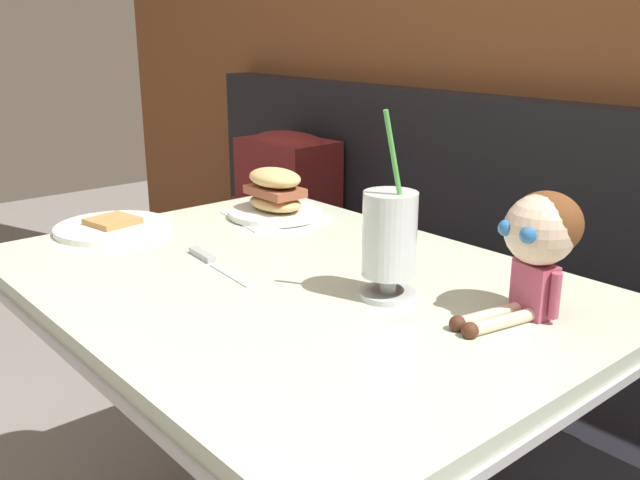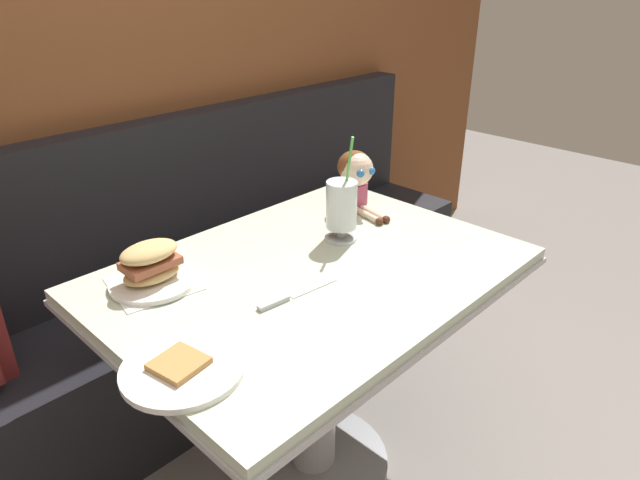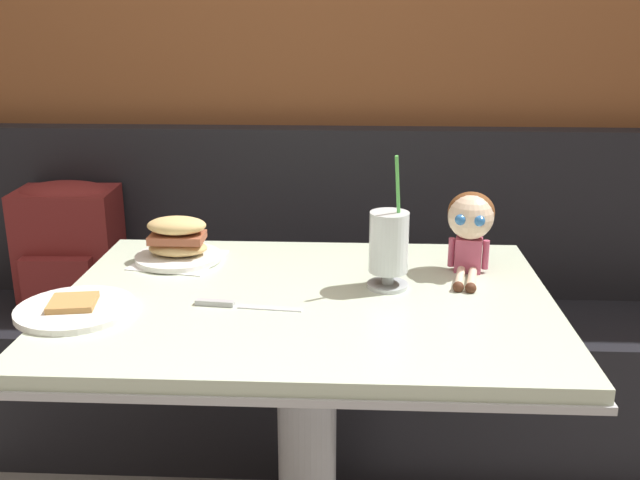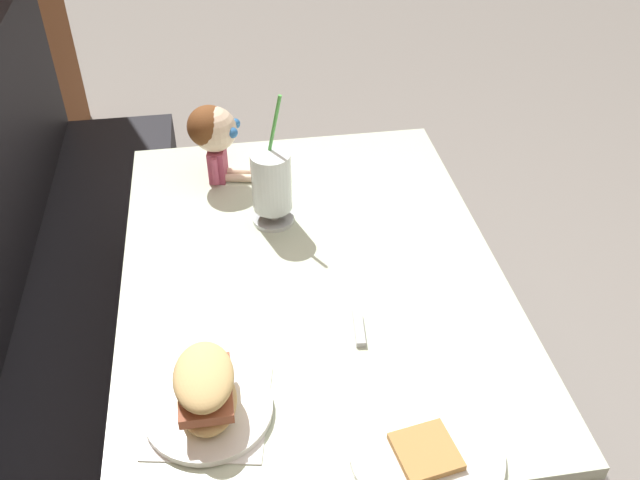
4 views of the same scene
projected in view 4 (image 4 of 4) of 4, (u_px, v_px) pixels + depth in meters
name	position (u px, v px, depth m)	size (l,w,h in m)	color
ground_plane	(376.00, 459.00, 1.96)	(8.00, 8.00, 0.00)	gray
booth_bench	(54.00, 425.00, 1.66)	(2.60, 0.48, 1.00)	black
diner_table	(312.00, 333.00, 1.60)	(1.11, 0.81, 0.74)	beige
toast_plate	(426.00, 453.00, 1.11)	(0.25, 0.25, 0.03)	white
milkshake_glass	(272.00, 185.00, 1.55)	(0.10, 0.10, 0.31)	silver
sandwich_plate	(206.00, 395.00, 1.15)	(0.23, 0.23, 0.12)	white
butter_knife	(357.00, 317.00, 1.36)	(0.24, 0.04, 0.01)	silver
seated_doll	(215.00, 133.00, 1.67)	(0.13, 0.23, 0.20)	#B74C6B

